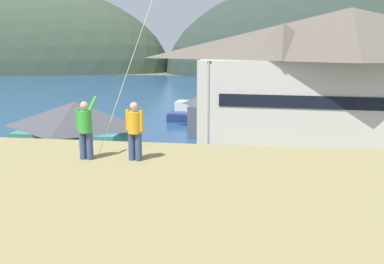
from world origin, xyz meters
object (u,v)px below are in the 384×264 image
Objects in this scene: storage_shed_near_lot at (76,136)px; moored_boat_outer_mooring at (244,111)px; parking_light_pole at (209,109)px; person_kite_flyer at (85,128)px; moored_boat_wharfside at (185,112)px; harbor_lodge at (348,71)px; person_companion at (135,129)px; parked_car_front_row_red at (90,194)px; parked_car_front_row_end at (159,214)px; wharf_dock at (215,114)px; parked_car_lone_by_shed at (275,178)px; parked_car_mid_row_center at (279,211)px; parked_car_mid_row_near at (198,168)px; storage_shed_waterside at (216,111)px.

moored_boat_outer_mooring is (11.23, 25.45, -1.92)m from storage_shed_near_lot.
parking_light_pole is 18.49m from person_kite_flyer.
storage_shed_near_lot is 0.97× the size of moored_boat_outer_mooring.
moored_boat_wharfside is 40.99m from person_kite_flyer.
harbor_lodge is 16.96m from parking_light_pole.
harbor_lodge is 32.55m from person_companion.
person_companion is (5.27, -9.23, 5.58)m from parked_car_front_row_red.
parked_car_front_row_red is 4.83m from parked_car_front_row_end.
parked_car_front_row_end is at bearing -96.10° from parking_light_pole.
harbor_lodge is at bearing -30.50° from moored_boat_wharfside.
wharf_dock is 5.41× the size of person_kite_flyer.
harbor_lodge is 6.68× the size of parked_car_lone_by_shed.
parked_car_mid_row_center is 1.01× the size of parked_car_front_row_end.
storage_shed_waterside is at bearing 90.91° from parked_car_mid_row_near.
parked_car_lone_by_shed is 7.40m from parking_light_pole.
moored_boat_outer_mooring is at bearing 85.18° from parked_car_mid_row_near.
parked_car_lone_by_shed is at bearing -84.68° from moored_boat_outer_mooring.
parking_light_pole reaches higher than moored_boat_outer_mooring.
parked_car_front_row_red reaches higher than wharf_dock.
moored_boat_wharfside is 25.74m from parked_car_mid_row_near.
moored_boat_outer_mooring is 42.65m from person_kite_flyer.
parked_car_mid_row_near is at bearing -94.82° from moored_boat_outer_mooring.
moored_boat_outer_mooring reaches higher than wharf_dock.
person_kite_flyer is at bearing -176.71° from person_companion.
harbor_lodge is at bearing 33.13° from storage_shed_near_lot.
person_kite_flyer is at bearing -84.89° from moored_boat_wharfside.
harbor_lodge is 15.60× the size of person_kite_flyer.
parking_light_pole is at bearing 10.13° from storage_shed_near_lot.
person_kite_flyer is at bearing -113.90° from harbor_lodge.
parked_car_lone_by_shed and parked_car_mid_row_center have the same top height.
parked_car_mid_row_near is at bearing -78.83° from moored_boat_wharfside.
wharf_dock is 42.15m from person_kite_flyer.
wharf_dock is (7.60, 25.05, -2.29)m from storage_shed_near_lot.
parking_light_pole is at bearing -87.32° from storage_shed_waterside.
moored_boat_wharfside is at bearing 95.11° from person_kite_flyer.
parked_car_front_row_red is (-3.81, -32.36, 0.71)m from wharf_dock.
person_companion reaches higher than moored_boat_wharfside.
storage_shed_waterside is 30.87m from person_kite_flyer.
moored_boat_outer_mooring is (3.63, 0.40, 0.37)m from wharf_dock.
moored_boat_wharfside is 1.86× the size of parked_car_mid_row_near.
harbor_lodge is at bearing 68.42° from person_companion.
parked_car_mid_row_center is at bearing -77.00° from storage_shed_waterside.
parked_car_front_row_red is 1.01× the size of parked_car_front_row_end.
moored_boat_wharfside is 33.53m from parked_car_mid_row_center.
harbor_lodge is 33.20m from person_kite_flyer.
moored_boat_outer_mooring is at bearing 87.04° from person_companion.
storage_shed_near_lot is 1.80× the size of parked_car_lone_by_shed.
parked_car_mid_row_center is (-0.04, -5.27, 0.00)m from parked_car_lone_by_shed.
harbor_lodge is 27.74m from parked_car_front_row_red.
parked_car_mid_row_near is 4.69m from parking_light_pole.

